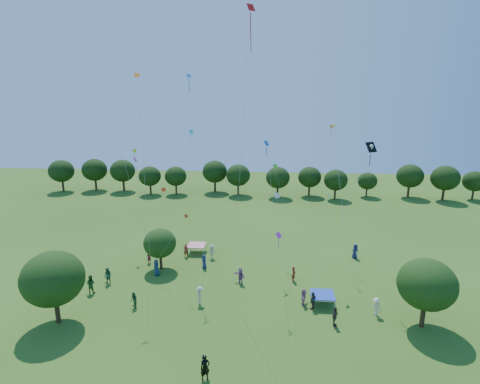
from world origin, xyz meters
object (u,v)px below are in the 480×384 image
(near_tree_north, at_px, (160,243))
(pirate_kite, at_px, (370,151))
(tent_blue, at_px, (323,295))
(near_tree_west, at_px, (53,279))
(man_in_black, at_px, (205,368))
(near_tree_east, at_px, (427,284))
(tent_red_stripe, at_px, (197,245))
(red_high_kite, at_px, (247,76))

(near_tree_north, bearing_deg, pirate_kite, -5.31)
(pirate_kite, bearing_deg, tent_blue, -135.39)
(tent_blue, bearing_deg, near_tree_west, -168.29)
(near_tree_north, xyz_separation_m, tent_blue, (17.63, -6.36, -2.12))
(near_tree_west, xyz_separation_m, man_in_black, (14.12, -5.80, -3.26))
(near_tree_east, relative_size, man_in_black, 3.19)
(near_tree_north, distance_m, man_in_black, 19.02)
(near_tree_east, xyz_separation_m, man_in_black, (-17.63, -7.79, -3.04))
(near_tree_north, distance_m, tent_red_stripe, 6.23)
(man_in_black, xyz_separation_m, pirate_kite, (13.86, 15.01, 13.29))
(red_high_kite, bearing_deg, near_tree_east, -10.24)
(tent_blue, bearing_deg, tent_red_stripe, 141.99)
(near_tree_east, height_order, man_in_black, near_tree_east)
(tent_red_stripe, relative_size, tent_blue, 1.00)
(tent_blue, height_order, red_high_kite, red_high_kite)
(near_tree_east, distance_m, pirate_kite, 13.09)
(near_tree_west, distance_m, tent_blue, 24.32)
(pirate_kite, bearing_deg, near_tree_west, -161.78)
(near_tree_west, xyz_separation_m, tent_blue, (23.61, 4.89, -3.20))
(near_tree_east, xyz_separation_m, pirate_kite, (-3.77, 7.22, 10.25))
(tent_red_stripe, bearing_deg, tent_blue, -38.01)
(tent_blue, relative_size, man_in_black, 1.13)
(tent_red_stripe, xyz_separation_m, tent_blue, (14.40, -11.26, 0.00))
(tent_red_stripe, height_order, pirate_kite, pirate_kite)
(near_tree_west, bearing_deg, man_in_black, -22.33)
(near_tree_east, height_order, pirate_kite, pirate_kite)
(tent_red_stripe, distance_m, man_in_black, 22.49)
(near_tree_north, xyz_separation_m, pirate_kite, (22.01, -2.04, 11.11))
(near_tree_west, bearing_deg, red_high_kite, 16.40)
(tent_red_stripe, bearing_deg, man_in_black, -77.37)
(tent_red_stripe, bearing_deg, pirate_kite, -20.28)
(near_tree_north, xyz_separation_m, red_high_kite, (10.28, -6.47, 17.92))
(near_tree_north, bearing_deg, tent_red_stripe, 56.61)
(near_tree_west, height_order, tent_blue, near_tree_west)
(near_tree_west, height_order, pirate_kite, pirate_kite)
(near_tree_west, relative_size, near_tree_east, 1.07)
(pirate_kite, bearing_deg, near_tree_east, -62.45)
(pirate_kite, height_order, red_high_kite, red_high_kite)
(near_tree_east, distance_m, tent_red_stripe, 26.79)
(near_tree_north, height_order, pirate_kite, pirate_kite)
(tent_red_stripe, relative_size, pirate_kite, 0.16)
(tent_blue, bearing_deg, man_in_black, -131.58)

